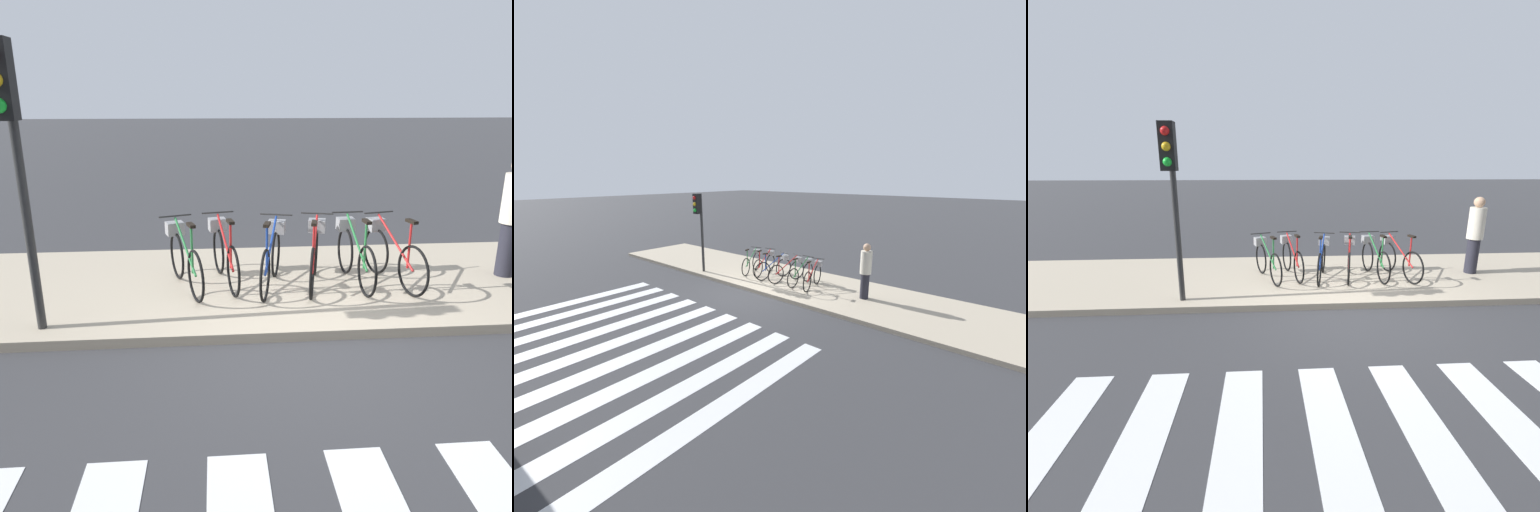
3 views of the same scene
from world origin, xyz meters
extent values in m
plane|color=#38383A|center=(0.00, 0.00, 0.00)|extent=(120.00, 120.00, 0.00)
cube|color=#B7A88E|center=(0.00, 1.65, 0.06)|extent=(16.78, 3.30, 0.12)
torus|color=black|center=(-1.29, 0.98, 0.46)|extent=(0.25, 0.66, 0.68)
torus|color=black|center=(-1.58, 1.87, 0.46)|extent=(0.25, 0.66, 0.68)
cylinder|color=#267238|center=(-1.44, 1.42, 0.74)|extent=(0.33, 0.92, 0.58)
cylinder|color=#267238|center=(-1.33, 1.10, 0.77)|extent=(0.04, 0.04, 0.62)
cube|color=black|center=(-1.33, 1.10, 1.10)|extent=(0.13, 0.21, 0.04)
cylinder|color=#262626|center=(-1.58, 1.87, 1.04)|extent=(0.44, 0.17, 0.02)
cube|color=gray|center=(-1.60, 1.92, 0.85)|extent=(0.29, 0.27, 0.18)
torus|color=black|center=(-0.81, 1.12, 0.46)|extent=(0.17, 0.68, 0.68)
torus|color=black|center=(-0.99, 2.04, 0.46)|extent=(0.17, 0.68, 0.68)
cylinder|color=red|center=(-0.90, 1.58, 0.74)|extent=(0.22, 0.94, 0.58)
cylinder|color=red|center=(-0.83, 1.25, 0.77)|extent=(0.04, 0.04, 0.62)
cube|color=black|center=(-0.83, 1.25, 1.10)|extent=(0.11, 0.21, 0.04)
cylinder|color=#262626|center=(-0.99, 2.04, 1.04)|extent=(0.46, 0.11, 0.02)
cube|color=gray|center=(-1.00, 2.09, 0.85)|extent=(0.27, 0.24, 0.18)
torus|color=black|center=(-0.41, 0.93, 0.46)|extent=(0.21, 0.67, 0.68)
torus|color=black|center=(-0.17, 1.84, 0.46)|extent=(0.21, 0.67, 0.68)
cylinder|color=navy|center=(-0.29, 1.39, 0.74)|extent=(0.28, 0.93, 0.58)
cylinder|color=navy|center=(-0.38, 1.06, 0.77)|extent=(0.04, 0.04, 0.62)
cube|color=black|center=(-0.38, 1.06, 1.10)|extent=(0.12, 0.21, 0.04)
cylinder|color=#262626|center=(-0.17, 1.84, 1.04)|extent=(0.45, 0.14, 0.02)
cube|color=gray|center=(-0.15, 1.89, 0.85)|extent=(0.28, 0.26, 0.18)
torus|color=black|center=(0.20, 0.95, 0.46)|extent=(0.20, 0.67, 0.68)
torus|color=black|center=(0.42, 1.87, 0.46)|extent=(0.20, 0.67, 0.68)
cylinder|color=red|center=(0.31, 1.41, 0.74)|extent=(0.26, 0.94, 0.58)
cylinder|color=red|center=(0.23, 1.08, 0.77)|extent=(0.04, 0.04, 0.62)
cube|color=black|center=(0.23, 1.08, 1.10)|extent=(0.12, 0.21, 0.04)
cylinder|color=#262626|center=(0.42, 1.87, 1.04)|extent=(0.45, 0.13, 0.02)
cube|color=gray|center=(0.44, 1.92, 0.85)|extent=(0.28, 0.25, 0.18)
torus|color=black|center=(0.93, 0.98, 0.46)|extent=(0.07, 0.68, 0.68)
torus|color=black|center=(0.88, 1.92, 0.46)|extent=(0.07, 0.68, 0.68)
cylinder|color=#267238|center=(0.90, 1.45, 0.74)|extent=(0.08, 0.96, 0.58)
cylinder|color=#267238|center=(0.92, 1.11, 0.77)|extent=(0.03, 0.03, 0.62)
cube|color=black|center=(0.92, 1.11, 1.10)|extent=(0.08, 0.20, 0.04)
cylinder|color=#262626|center=(0.88, 1.92, 1.04)|extent=(0.46, 0.05, 0.02)
cube|color=gray|center=(0.87, 1.97, 0.85)|extent=(0.25, 0.21, 0.18)
torus|color=black|center=(1.53, 0.94, 0.46)|extent=(0.18, 0.68, 0.68)
torus|color=black|center=(1.32, 1.86, 0.46)|extent=(0.18, 0.68, 0.68)
cylinder|color=red|center=(1.42, 1.40, 0.74)|extent=(0.24, 0.94, 0.58)
cylinder|color=red|center=(1.50, 1.07, 0.77)|extent=(0.04, 0.04, 0.62)
cube|color=black|center=(1.50, 1.07, 1.10)|extent=(0.11, 0.21, 0.04)
cylinder|color=#262626|center=(1.32, 1.86, 1.04)|extent=(0.45, 0.12, 0.02)
cube|color=gray|center=(1.31, 1.91, 0.85)|extent=(0.28, 0.25, 0.18)
cylinder|color=#23232D|center=(3.19, 1.61, 0.51)|extent=(0.26, 0.26, 0.79)
cylinder|color=#2D2D2D|center=(-3.02, 0.35, 1.64)|extent=(0.10, 0.10, 3.04)
cube|color=black|center=(-3.02, 0.17, 2.78)|extent=(0.24, 0.20, 0.75)
camera|label=1|loc=(-1.01, -4.99, 2.63)|focal=35.00mm
camera|label=2|loc=(7.49, -7.86, 3.80)|focal=24.00mm
camera|label=3|loc=(-1.55, -5.59, 2.48)|focal=24.00mm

